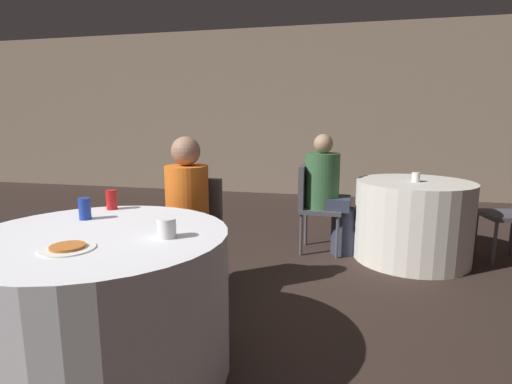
# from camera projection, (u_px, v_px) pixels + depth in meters

# --- Properties ---
(ground_plane) EXTENTS (16.00, 16.00, 0.00)m
(ground_plane) POSITION_uv_depth(u_px,v_px,m) (111.00, 364.00, 2.14)
(ground_plane) COLOR #332621
(wall_back) EXTENTS (16.00, 0.06, 2.80)m
(wall_back) POSITION_uv_depth(u_px,v_px,m) (279.00, 113.00, 6.84)
(wall_back) COLOR gray
(wall_back) RESTS_ON ground_plane
(table_near) EXTENTS (1.29, 1.29, 0.74)m
(table_near) POSITION_uv_depth(u_px,v_px,m) (103.00, 303.00, 2.04)
(table_near) COLOR silver
(table_near) RESTS_ON ground_plane
(table_far) EXTENTS (1.04, 1.04, 0.74)m
(table_far) POSITION_uv_depth(u_px,v_px,m) (412.00, 221.00, 3.70)
(table_far) COLOR white
(table_far) RESTS_ON ground_plane
(chair_near_north) EXTENTS (0.43, 0.43, 0.86)m
(chair_near_north) POSITION_uv_depth(u_px,v_px,m) (194.00, 224.00, 3.00)
(chair_near_north) COLOR #47474C
(chair_near_north) RESTS_ON ground_plane
(chair_far_west) EXTENTS (0.42, 0.41, 0.86)m
(chair_far_west) POSITION_uv_depth(u_px,v_px,m) (312.00, 200.00, 3.90)
(chair_far_west) COLOR #47474C
(chair_far_west) RESTS_ON ground_plane
(person_green_jacket) EXTENTS (0.50, 0.33, 1.16)m
(person_green_jacket) POSITION_uv_depth(u_px,v_px,m) (329.00, 194.00, 3.85)
(person_green_jacket) COLOR #33384C
(person_green_jacket) RESTS_ON ground_plane
(person_orange_shirt) EXTENTS (0.32, 0.49, 1.18)m
(person_orange_shirt) POSITION_uv_depth(u_px,v_px,m) (183.00, 220.00, 2.83)
(person_orange_shirt) COLOR #282828
(person_orange_shirt) RESTS_ON ground_plane
(pizza_plate_near) EXTENTS (0.23, 0.23, 0.02)m
(pizza_plate_near) POSITION_uv_depth(u_px,v_px,m) (68.00, 248.00, 1.73)
(pizza_plate_near) COLOR white
(pizza_plate_near) RESTS_ON table_near
(soda_can_blue) EXTENTS (0.07, 0.07, 0.12)m
(soda_can_blue) POSITION_uv_depth(u_px,v_px,m) (85.00, 209.00, 2.24)
(soda_can_blue) COLOR #1E38A5
(soda_can_blue) RESTS_ON table_near
(soda_can_red) EXTENTS (0.07, 0.07, 0.12)m
(soda_can_red) POSITION_uv_depth(u_px,v_px,m) (112.00, 200.00, 2.49)
(soda_can_red) COLOR red
(soda_can_red) RESTS_ON table_near
(cup_near) EXTENTS (0.09, 0.09, 0.09)m
(cup_near) POSITION_uv_depth(u_px,v_px,m) (167.00, 228.00, 1.89)
(cup_near) COLOR white
(cup_near) RESTS_ON table_near
(cup_far) EXTENTS (0.07, 0.07, 0.09)m
(cup_far) POSITION_uv_depth(u_px,v_px,m) (416.00, 177.00, 3.58)
(cup_far) COLOR white
(cup_far) RESTS_ON table_far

